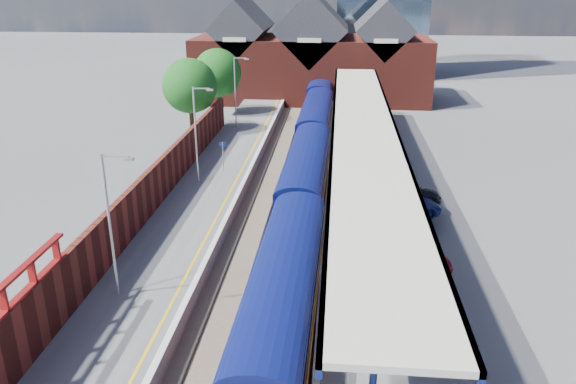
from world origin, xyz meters
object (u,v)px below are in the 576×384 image
(train, at_px, (312,139))
(lamp_post_c, at_px, (197,129))
(lamp_post_d, at_px, (236,88))
(parked_car_blue, at_px, (409,205))
(lamp_post_b, at_px, (112,218))
(parked_car_dark, at_px, (406,193))
(platform_sign, at_px, (223,152))
(parked_car_red, at_px, (409,262))

(train, height_order, lamp_post_c, lamp_post_c)
(lamp_post_d, bearing_deg, train, -44.46)
(lamp_post_c, height_order, parked_car_blue, lamp_post_c)
(lamp_post_b, distance_m, parked_car_dark, 19.98)
(lamp_post_c, height_order, platform_sign, lamp_post_c)
(lamp_post_c, bearing_deg, lamp_post_b, -90.00)
(parked_car_dark, relative_size, parked_car_blue, 1.10)
(lamp_post_c, height_order, parked_car_red, lamp_post_c)
(lamp_post_b, xyz_separation_m, parked_car_dark, (14.74, 13.07, -3.33))
(train, relative_size, lamp_post_c, 9.42)
(lamp_post_b, bearing_deg, lamp_post_d, 90.00)
(lamp_post_d, distance_m, parked_car_dark, 24.22)
(lamp_post_d, bearing_deg, parked_car_blue, -54.71)
(lamp_post_b, distance_m, lamp_post_d, 32.00)
(lamp_post_c, distance_m, parked_car_red, 19.18)
(platform_sign, xyz_separation_m, parked_car_red, (12.47, -14.89, -0.95))
(lamp_post_d, height_order, parked_car_dark, lamp_post_d)
(parked_car_dark, height_order, parked_car_blue, parked_car_dark)
(parked_car_red, xyz_separation_m, parked_car_dark, (0.91, 9.95, -0.07))
(lamp_post_d, height_order, parked_car_red, lamp_post_d)
(parked_car_red, relative_size, parked_car_dark, 0.95)
(train, relative_size, platform_sign, 26.38)
(train, xyz_separation_m, lamp_post_c, (-7.86, -8.29, 2.87))
(lamp_post_d, bearing_deg, parked_car_dark, -52.10)
(platform_sign, bearing_deg, lamp_post_c, -124.26)
(parked_car_red, bearing_deg, lamp_post_d, 7.98)
(lamp_post_c, relative_size, parked_car_blue, 1.68)
(lamp_post_b, distance_m, parked_car_red, 14.55)
(lamp_post_b, height_order, parked_car_red, lamp_post_b)
(lamp_post_d, bearing_deg, lamp_post_c, -90.00)
(parked_car_blue, bearing_deg, lamp_post_c, 69.40)
(parked_car_red, height_order, parked_car_blue, parked_car_red)
(parked_car_red, bearing_deg, lamp_post_b, 85.08)
(train, height_order, parked_car_dark, train)
(train, bearing_deg, platform_sign, -135.90)
(parked_car_red, height_order, parked_car_dark, parked_car_red)
(train, height_order, parked_car_red, train)
(train, height_order, platform_sign, platform_sign)
(train, distance_m, parked_car_dark, 13.18)
(train, bearing_deg, parked_car_red, -74.24)
(parked_car_dark, xyz_separation_m, parked_car_blue, (-0.04, -1.83, -0.09))
(lamp_post_c, xyz_separation_m, parked_car_blue, (14.70, -4.77, -3.41))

